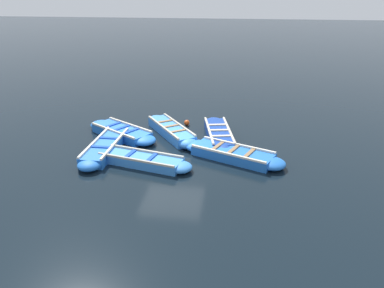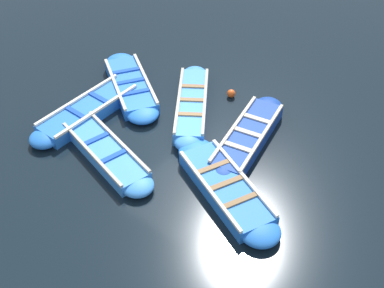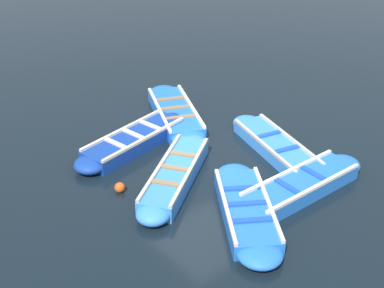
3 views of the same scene
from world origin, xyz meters
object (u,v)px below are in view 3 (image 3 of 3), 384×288
Objects in this scene: boat_outer_right at (276,147)px; boat_centre at (246,210)px; boat_bow_out at (134,141)px; boat_stern_in at (175,113)px; boat_tucked at (300,187)px; boat_drifting at (175,175)px; buoy_orange_near at (120,187)px.

boat_outer_right is 2.90m from boat_centre.
boat_bow_out reaches higher than boat_stern_in.
boat_drifting is (2.16, 1.97, 0.02)m from boat_tucked.
boat_drifting reaches higher than boat_centre.
boat_tucked is 16.06× the size of buoy_orange_near.
boat_outer_right is 0.99× the size of boat_stern_in.
boat_tucked is 1.59m from boat_centre.
boat_bow_out is 1.00× the size of boat_tucked.
boat_centre is at bearing -169.38° from boat_drifting.
boat_bow_out is at bearing -4.94° from boat_drifting.
boat_centre is at bearing -147.11° from buoy_orange_near.
boat_outer_right is at bearing -100.75° from boat_drifting.
boat_outer_right is 4.25m from buoy_orange_near.
buoy_orange_near is at bearing 75.91° from boat_outer_right.
boat_stern_in is (2.64, -2.00, -0.02)m from boat_drifting.
boat_bow_out is at bearing 2.91° from boat_centre.
boat_bow_out is 16.08× the size of buoy_orange_near.
boat_bow_out is 4.04m from boat_centre.
boat_bow_out reaches higher than boat_outer_right.
boat_centre is (-1.47, 2.50, 0.02)m from boat_outer_right.
boat_tucked is 4.80m from boat_stern_in.
boat_stern_in reaches higher than boat_outer_right.
boat_stern_in is at bearing -37.18° from boat_drifting.
boat_tucked reaches higher than buoy_orange_near.
boat_bow_out is 1.93m from boat_stern_in.
boat_drifting reaches higher than boat_bow_out.
buoy_orange_near is (-1.53, 1.42, -0.06)m from boat_bow_out.
boat_outer_right is at bearing -59.49° from boat_centre.
boat_outer_right reaches higher than buoy_orange_near.
boat_bow_out is at bearing 108.91° from boat_stern_in.
boat_tucked is at bearing -156.74° from boat_bow_out.
boat_outer_right is 0.99× the size of boat_tucked.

